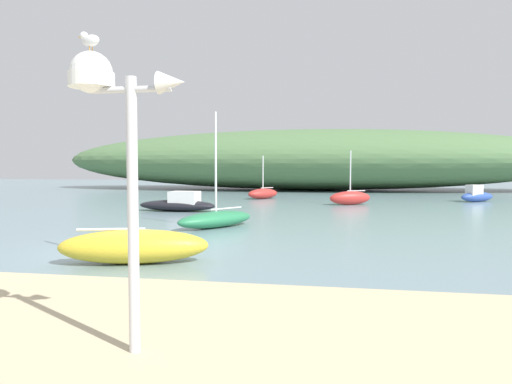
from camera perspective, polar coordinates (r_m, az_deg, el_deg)
name	(u,v)px	position (r m, az deg, el deg)	size (l,w,h in m)	color
ground_plane	(119,251)	(12.85, -16.59, -6.99)	(120.00, 120.00, 0.00)	gray
distant_hill	(310,160)	(44.22, 6.73, 4.00)	(49.17, 12.87, 5.72)	#517547
mast_structure	(108,107)	(5.31, -17.84, 10.01)	(1.31, 0.49, 3.29)	silver
seagull_on_radar	(90,40)	(5.54, -19.94, 17.35)	(0.31, 0.16, 0.22)	orange
sailboat_by_sandbar	(263,193)	(31.66, 0.87, -0.18)	(2.33, 2.64, 2.97)	#B72D28
motorboat_off_point	(179,204)	(23.30, -9.54, -1.43)	(4.03, 1.44, 0.99)	black
sailboat_outer_mooring	(134,246)	(11.05, -14.88, -6.46)	(3.57, 1.94, 4.24)	gold
sailboat_west_reach	(350,198)	(27.27, 11.60, -0.70)	(2.66, 1.89, 3.16)	#B72D28
motorboat_east_reach	(476,195)	(32.10, 25.67, -0.37)	(2.59, 2.07, 1.08)	#2D4C9E
sailboat_mid_channel	(216,219)	(16.93, -4.98, -3.32)	(2.73, 3.37, 4.22)	#287A4C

